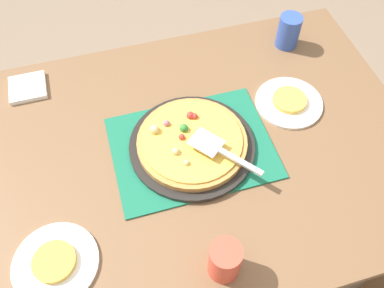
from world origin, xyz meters
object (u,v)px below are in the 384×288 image
Objects in this scene: cup_far at (225,261)px; pizza_server at (220,150)px; plate_near_left at (289,103)px; napkin_stack at (28,88)px; pizza_pan at (192,145)px; cup_near at (289,31)px; served_slice_left at (290,100)px; served_slice_right at (54,262)px; plate_far_right at (56,263)px; pizza at (191,141)px.

pizza_server is (-0.09, -0.30, 0.01)m from cup_far.
plate_near_left is 1.07× the size of pizza_server.
cup_far reaches higher than napkin_stack.
cup_far is 0.58× the size of pizza_server.
pizza_pan is 3.17× the size of cup_near.
cup_far is 0.88m from napkin_stack.
served_slice_left is at bearing -129.76° from cup_far.
served_slice_left is 0.87m from napkin_stack.
served_slice_left is at bearing -157.27° from served_slice_right.
plate_near_left is 0.34m from pizza_server.
cup_far is (-0.41, 0.13, 0.06)m from plate_far_right.
pizza is at bearing 12.66° from plate_near_left.
pizza_server is (0.29, 0.16, 0.05)m from served_slice_left.
napkin_stack is at bearing -41.07° from pizza_server.
cup_far is 1.00× the size of napkin_stack.
pizza_server is (0.29, 0.16, 0.06)m from plate_near_left.
pizza_pan is at bearing -50.97° from pizza_server.
served_slice_right is (0.43, 0.25, -0.02)m from pizza.
plate_far_right is 1.83× the size of cup_far.
cup_far is (0.49, 0.73, 0.00)m from cup_near.
pizza_pan is 1.85× the size of pizza_server.
served_slice_left is 1.00× the size of served_slice_right.
served_slice_left is (-0.79, -0.33, 0.01)m from plate_far_right.
cup_near is 0.93m from napkin_stack.
plate_far_right is at bearing 0.00° from served_slice_right.
pizza_server reaches higher than plate_near_left.
pizza_pan is at bearing 12.91° from served_slice_left.
pizza reaches higher than pizza_pan.
napkin_stack is (0.03, -0.63, 0.00)m from plate_far_right.
cup_near reaches higher than plate_far_right.
cup_near is (-0.11, -0.27, 0.04)m from served_slice_left.
cup_near is at bearing -142.82° from pizza_pan.
pizza is at bearing -50.90° from pizza_server.
served_slice_right is at bearing 22.73° from served_slice_left.
pizza is 1.60× the size of pizza_server.
pizza_pan is at bearing 140.53° from napkin_stack.
pizza is 2.75× the size of cup_far.
served_slice_right is at bearing 33.80° from cup_near.
pizza_pan is 1.73× the size of plate_far_right.
plate_near_left is 1.83× the size of cup_far.
plate_near_left is (-0.35, -0.08, -0.01)m from pizza_pan.
served_slice_left is at bearing -157.27° from plate_far_right.
napkin_stack is at bearing -86.97° from plate_far_right.
cup_far is 0.31m from pizza_server.
pizza_server is (-0.49, -0.17, 0.05)m from served_slice_right.
served_slice_right is at bearing 22.73° from plate_near_left.
pizza_server is at bearing -106.36° from cup_far.
plate_near_left is at bearing -157.27° from plate_far_right.
cup_far reaches higher than plate_near_left.
pizza_pan is at bearing -150.12° from plate_far_right.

